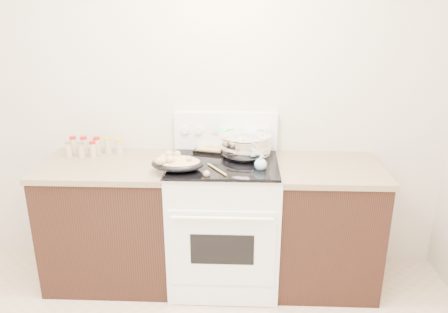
{
  "coord_description": "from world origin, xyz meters",
  "views": [
    {
      "loc": [
        0.47,
        -1.41,
        1.98
      ],
      "look_at": [
        0.35,
        1.37,
        1.0
      ],
      "focal_mm": 35.0,
      "sensor_mm": 36.0,
      "label": 1
    }
  ],
  "objects": [
    {
      "name": "counter_left",
      "position": [
        -0.48,
        1.43,
        0.46
      ],
      "size": [
        0.93,
        0.67,
        0.92
      ],
      "color": "black",
      "rests_on": "ground"
    },
    {
      "name": "baking_sheet",
      "position": [
        0.34,
        1.68,
        0.96
      ],
      "size": [
        0.46,
        0.37,
        0.06
      ],
      "color": "black",
      "rests_on": "kitchen_range"
    },
    {
      "name": "kitchen_range",
      "position": [
        0.35,
        1.42,
        0.49
      ],
      "size": [
        0.78,
        0.73,
        1.22
      ],
      "color": "white",
      "rests_on": "ground"
    },
    {
      "name": "counter_right",
      "position": [
        1.08,
        1.43,
        0.46
      ],
      "size": [
        0.73,
        0.67,
        0.92
      ],
      "color": "black",
      "rests_on": "ground"
    },
    {
      "name": "roasting_pan",
      "position": [
        0.04,
        1.26,
        0.99
      ],
      "size": [
        0.37,
        0.27,
        0.11
      ],
      "color": "black",
      "rests_on": "kitchen_range"
    },
    {
      "name": "spice_jars",
      "position": [
        -0.64,
        1.6,
        0.98
      ],
      "size": [
        0.39,
        0.15,
        0.13
      ],
      "color": "#BFB28C",
      "rests_on": "counter_left"
    },
    {
      "name": "blue_ladle",
      "position": [
        0.6,
        1.31,
        0.98
      ],
      "size": [
        0.09,
        0.28,
        0.1
      ],
      "color": "#92C1DB",
      "rests_on": "kitchen_range"
    },
    {
      "name": "wooden_spoon",
      "position": [
        0.27,
        1.19,
        0.95
      ],
      "size": [
        0.15,
        0.22,
        0.04
      ],
      "color": "tan",
      "rests_on": "kitchen_range"
    },
    {
      "name": "mixing_bowl",
      "position": [
        0.5,
        1.53,
        1.03
      ],
      "size": [
        0.42,
        0.42,
        0.22
      ],
      "color": "silver",
      "rests_on": "kitchen_range"
    },
    {
      "name": "room_shell",
      "position": [
        0.0,
        0.0,
        1.7
      ],
      "size": [
        4.1,
        3.6,
        2.75
      ],
      "color": "beige",
      "rests_on": "ground"
    }
  ]
}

